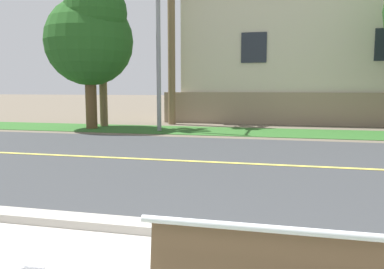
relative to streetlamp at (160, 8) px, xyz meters
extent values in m
plane|color=#665B4C|center=(3.42, -4.24, -4.50)|extent=(140.00, 140.00, 0.00)
cube|color=#ADA89E|center=(3.42, -9.89, -4.44)|extent=(44.00, 0.30, 0.11)
cube|color=#383A3D|center=(3.42, -5.74, -4.50)|extent=(52.00, 8.00, 0.01)
cube|color=#E0CC4C|center=(3.42, -5.74, -4.49)|extent=(48.00, 0.14, 0.01)
cube|color=#2D6026|center=(3.42, 0.22, -4.49)|extent=(48.00, 2.80, 0.02)
cylinder|color=silver|center=(4.86, -12.15, -3.51)|extent=(2.02, 0.04, 0.04)
cylinder|color=gray|center=(0.00, -0.18, -0.52)|extent=(0.16, 0.16, 7.96)
cylinder|color=brown|center=(-2.86, 0.00, -3.44)|extent=(0.44, 0.44, 2.11)
sphere|color=#23561E|center=(-2.86, 0.00, -1.12)|extent=(3.38, 3.38, 3.38)
sphere|color=#23561E|center=(-2.43, -0.25, -0.11)|extent=(2.36, 2.36, 2.36)
cylinder|color=brown|center=(-0.28, 2.48, -0.36)|extent=(0.32, 0.32, 8.27)
cylinder|color=brown|center=(-2.80, 0.98, -0.04)|extent=(0.32, 0.32, 8.92)
cube|color=gray|center=(5.62, 3.44, -3.80)|extent=(13.00, 0.36, 1.40)
cube|color=beige|center=(5.88, 6.64, -1.46)|extent=(12.02, 6.40, 6.07)
cube|color=#232833|center=(3.18, 3.41, -1.16)|extent=(1.10, 0.06, 1.30)
camera|label=1|loc=(4.49, -13.83, -2.89)|focal=36.07mm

